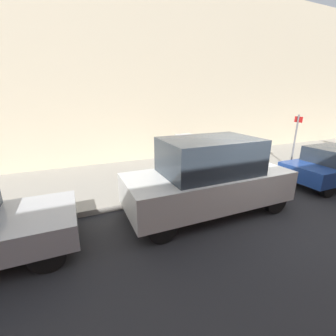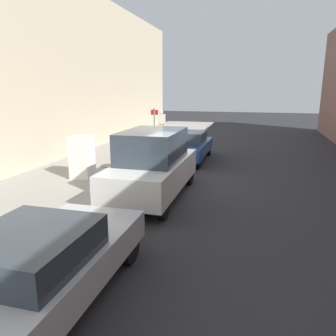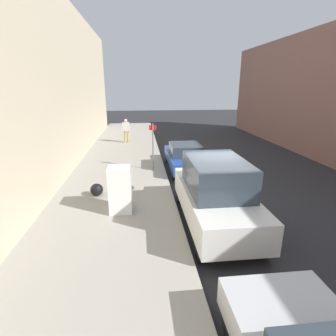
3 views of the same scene
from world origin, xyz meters
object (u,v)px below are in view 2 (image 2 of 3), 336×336
(discarded_refrigerator, at_px, (82,157))
(trash_bag, at_px, (78,162))
(street_sign_post, at_px, (154,129))
(parked_hatchback_blue, at_px, (189,146))
(pedestrian_walking_far, at_px, (162,121))
(parked_sedan_silver, at_px, (40,267))
(parked_van_white, at_px, (153,165))

(discarded_refrigerator, relative_size, trash_bag, 3.23)
(street_sign_post, bearing_deg, parked_hatchback_blue, 8.65)
(pedestrian_walking_far, distance_m, parked_hatchback_blue, 7.44)
(street_sign_post, distance_m, parked_hatchback_blue, 1.84)
(trash_bag, relative_size, parked_sedan_silver, 0.11)
(street_sign_post, xyz_separation_m, pedestrian_walking_far, (-1.66, 6.90, -0.29))
(trash_bag, bearing_deg, street_sign_post, 53.05)
(parked_sedan_silver, relative_size, parked_hatchback_blue, 1.06)
(parked_sedan_silver, height_order, parked_van_white, parked_van_white)
(trash_bag, distance_m, parked_hatchback_blue, 5.27)
(discarded_refrigerator, height_order, street_sign_post, street_sign_post)
(parked_sedan_silver, xyz_separation_m, parked_van_white, (0.00, 5.74, 0.34))
(street_sign_post, height_order, parked_sedan_silver, street_sign_post)
(discarded_refrigerator, relative_size, parked_sedan_silver, 0.36)
(trash_bag, bearing_deg, parked_sedan_silver, -63.47)
(parked_hatchback_blue, bearing_deg, parked_sedan_silver, -90.00)
(discarded_refrigerator, bearing_deg, parked_hatchback_blue, 58.20)
(trash_bag, height_order, pedestrian_walking_far, pedestrian_walking_far)
(parked_van_white, distance_m, parked_hatchback_blue, 5.72)
(discarded_refrigerator, relative_size, parked_hatchback_blue, 0.38)
(discarded_refrigerator, xyz_separation_m, parked_sedan_silver, (3.00, -6.61, -0.24))
(discarded_refrigerator, relative_size, parked_van_white, 0.34)
(parked_van_white, xyz_separation_m, parked_hatchback_blue, (-0.00, 5.71, -0.34))
(street_sign_post, bearing_deg, discarded_refrigerator, -106.29)
(pedestrian_walking_far, bearing_deg, parked_van_white, 110.00)
(street_sign_post, relative_size, pedestrian_walking_far, 1.33)
(parked_van_white, relative_size, parked_hatchback_blue, 1.12)
(street_sign_post, xyz_separation_m, parked_sedan_silver, (1.66, -11.20, -0.77))
(street_sign_post, distance_m, parked_van_white, 5.72)
(trash_bag, height_order, parked_sedan_silver, parked_sedan_silver)
(discarded_refrigerator, height_order, parked_hatchback_blue, discarded_refrigerator)
(pedestrian_walking_far, bearing_deg, parked_hatchback_blue, 121.49)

